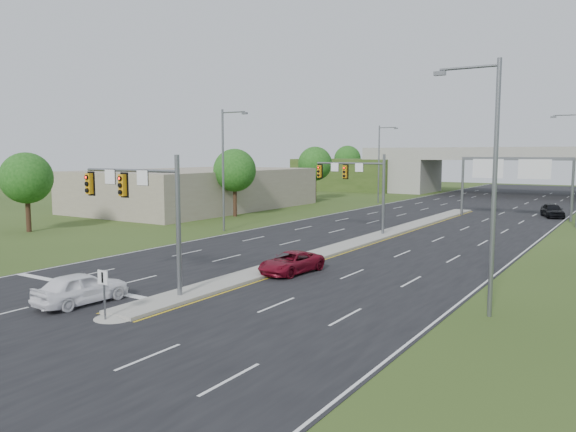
# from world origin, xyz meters

# --- Properties ---
(ground) EXTENTS (240.00, 240.00, 0.00)m
(ground) POSITION_xyz_m (0.00, 0.00, 0.00)
(ground) COLOR #2F4518
(ground) RESTS_ON ground
(road) EXTENTS (24.00, 160.00, 0.02)m
(road) POSITION_xyz_m (0.00, 35.00, 0.01)
(road) COLOR black
(road) RESTS_ON ground
(median) EXTENTS (2.00, 54.00, 0.16)m
(median) POSITION_xyz_m (0.00, 23.00, 0.10)
(median) COLOR gray
(median) RESTS_ON road
(median_nose) EXTENTS (2.00, 2.00, 0.16)m
(median_nose) POSITION_xyz_m (0.00, -4.00, 0.10)
(median_nose) COLOR gray
(median_nose) RESTS_ON road
(lane_markings) EXTENTS (23.72, 160.00, 0.01)m
(lane_markings) POSITION_xyz_m (-0.60, 28.91, 0.02)
(lane_markings) COLOR gold
(lane_markings) RESTS_ON road
(signal_mast_near) EXTENTS (6.62, 0.60, 7.00)m
(signal_mast_near) POSITION_xyz_m (-2.26, -0.07, 4.73)
(signal_mast_near) COLOR slate
(signal_mast_near) RESTS_ON ground
(signal_mast_far) EXTENTS (6.62, 0.60, 7.00)m
(signal_mast_far) POSITION_xyz_m (-2.26, 24.93, 4.73)
(signal_mast_far) COLOR slate
(signal_mast_far) RESTS_ON ground
(keep_right_sign) EXTENTS (0.60, 0.13, 2.20)m
(keep_right_sign) POSITION_xyz_m (0.00, -4.53, 1.52)
(keep_right_sign) COLOR slate
(keep_right_sign) RESTS_ON ground
(sign_gantry) EXTENTS (11.58, 0.44, 6.67)m
(sign_gantry) POSITION_xyz_m (6.68, 44.92, 5.24)
(sign_gantry) COLOR slate
(sign_gantry) RESTS_ON ground
(overpass) EXTENTS (80.00, 14.00, 8.10)m
(overpass) POSITION_xyz_m (0.00, 80.00, 3.55)
(overpass) COLOR gray
(overpass) RESTS_ON ground
(lightpole_l_mid) EXTENTS (2.85, 0.25, 11.00)m
(lightpole_l_mid) POSITION_xyz_m (-13.30, 20.00, 6.10)
(lightpole_l_mid) COLOR slate
(lightpole_l_mid) RESTS_ON ground
(lightpole_l_far) EXTENTS (2.85, 0.25, 11.00)m
(lightpole_l_far) POSITION_xyz_m (-13.30, 55.00, 6.10)
(lightpole_l_far) COLOR slate
(lightpole_l_far) RESTS_ON ground
(lightpole_r_near) EXTENTS (2.85, 0.25, 11.00)m
(lightpole_r_near) POSITION_xyz_m (13.30, 5.00, 6.10)
(lightpole_r_near) COLOR slate
(lightpole_r_near) RESTS_ON ground
(tree_l_near) EXTENTS (4.80, 4.80, 7.60)m
(tree_l_near) POSITION_xyz_m (-20.00, 30.00, 5.18)
(tree_l_near) COLOR #382316
(tree_l_near) RESTS_ON ground
(tree_l_mid) EXTENTS (5.20, 5.20, 8.12)m
(tree_l_mid) POSITION_xyz_m (-24.00, 55.00, 5.51)
(tree_l_mid) COLOR #382316
(tree_l_mid) RESTS_ON ground
(tree_l_close) EXTENTS (4.60, 4.60, 7.17)m
(tree_l_close) POSITION_xyz_m (-28.00, 10.00, 4.85)
(tree_l_close) COLOR #382316
(tree_l_close) RESTS_ON ground
(tree_back_a) EXTENTS (6.00, 6.00, 8.85)m
(tree_back_a) POSITION_xyz_m (-38.00, 94.00, 5.84)
(tree_back_a) COLOR #382316
(tree_back_a) RESTS_ON ground
(tree_back_b) EXTENTS (5.60, 5.60, 8.32)m
(tree_back_b) POSITION_xyz_m (-24.00, 94.00, 5.51)
(tree_back_b) COLOR #382316
(tree_back_b) RESTS_ON ground
(commercial_building) EXTENTS (18.00, 30.00, 5.00)m
(commercial_building) POSITION_xyz_m (-30.00, 35.00, 2.50)
(commercial_building) COLOR gray
(commercial_building) RESTS_ON ground
(car_white) EXTENTS (2.12, 4.60, 1.53)m
(car_white) POSITION_xyz_m (-3.15, -3.27, 0.78)
(car_white) COLOR white
(car_white) RESTS_ON road
(car_far_a) EXTENTS (2.50, 4.69, 1.26)m
(car_far_a) POSITION_xyz_m (1.50, 7.82, 0.65)
(car_far_a) COLOR maroon
(car_far_a) RESTS_ON road
(car_far_c) EXTENTS (3.33, 4.90, 1.55)m
(car_far_c) POSITION_xyz_m (10.32, 48.11, 0.79)
(car_far_c) COLOR black
(car_far_c) RESTS_ON road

